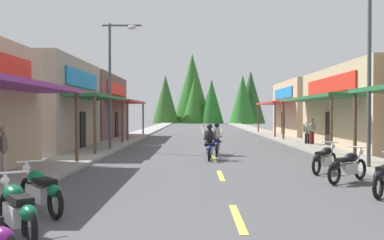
{
  "coord_description": "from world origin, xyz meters",
  "views": [
    {
      "loc": [
        -0.82,
        -0.77,
        2.06
      ],
      "look_at": [
        -1.09,
        33.46,
        1.47
      ],
      "focal_mm": 41.48,
      "sensor_mm": 36.0,
      "label": 1
    }
  ],
  "objects_px": {
    "rider_cruising_trailing": "(217,142)",
    "pedestrian_waiting": "(4,149)",
    "motorcycle_parked_left_1": "(17,209)",
    "rider_cruising_lead": "(210,145)",
    "motorcycle_parked_right_4": "(347,166)",
    "streetlamp_left": "(115,69)",
    "pedestrian_browsing": "(307,131)",
    "motorcycle_parked_left_2": "(41,189)",
    "pedestrian_by_shop": "(312,130)",
    "streetlamp_right": "(361,49)",
    "motorcycle_parked_right_5": "(324,158)"
  },
  "relations": [
    {
      "from": "motorcycle_parked_right_5",
      "to": "motorcycle_parked_left_2",
      "type": "bearing_deg",
      "value": 165.74
    },
    {
      "from": "rider_cruising_trailing",
      "to": "pedestrian_waiting",
      "type": "height_order",
      "value": "pedestrian_waiting"
    },
    {
      "from": "motorcycle_parked_left_1",
      "to": "motorcycle_parked_right_4",
      "type": "bearing_deg",
      "value": -87.5
    },
    {
      "from": "rider_cruising_lead",
      "to": "pedestrian_waiting",
      "type": "bearing_deg",
      "value": 135.92
    },
    {
      "from": "rider_cruising_trailing",
      "to": "pedestrian_browsing",
      "type": "bearing_deg",
      "value": -39.61
    },
    {
      "from": "streetlamp_left",
      "to": "streetlamp_right",
      "type": "distance_m",
      "value": 12.74
    },
    {
      "from": "motorcycle_parked_right_4",
      "to": "pedestrian_browsing",
      "type": "bearing_deg",
      "value": 38.17
    },
    {
      "from": "motorcycle_parked_right_5",
      "to": "pedestrian_browsing",
      "type": "relative_size",
      "value": 1.15
    },
    {
      "from": "motorcycle_parked_left_1",
      "to": "pedestrian_waiting",
      "type": "distance_m",
      "value": 6.84
    },
    {
      "from": "rider_cruising_trailing",
      "to": "motorcycle_parked_left_1",
      "type": "bearing_deg",
      "value": 168.66
    },
    {
      "from": "rider_cruising_trailing",
      "to": "pedestrian_waiting",
      "type": "xyz_separation_m",
      "value": [
        -6.85,
        -8.01,
        0.29
      ]
    },
    {
      "from": "pedestrian_by_shop",
      "to": "pedestrian_waiting",
      "type": "bearing_deg",
      "value": 113.9
    },
    {
      "from": "rider_cruising_lead",
      "to": "pedestrian_browsing",
      "type": "height_order",
      "value": "rider_cruising_lead"
    },
    {
      "from": "pedestrian_by_shop",
      "to": "rider_cruising_lead",
      "type": "bearing_deg",
      "value": 117.83
    },
    {
      "from": "streetlamp_left",
      "to": "pedestrian_browsing",
      "type": "distance_m",
      "value": 12.36
    },
    {
      "from": "motorcycle_parked_right_5",
      "to": "motorcycle_parked_right_4",
      "type": "bearing_deg",
      "value": -141.53
    },
    {
      "from": "motorcycle_parked_right_4",
      "to": "rider_cruising_lead",
      "type": "height_order",
      "value": "rider_cruising_lead"
    },
    {
      "from": "pedestrian_waiting",
      "to": "motorcycle_parked_left_1",
      "type": "bearing_deg",
      "value": 94.03
    },
    {
      "from": "motorcycle_parked_left_1",
      "to": "rider_cruising_trailing",
      "type": "relative_size",
      "value": 0.84
    },
    {
      "from": "rider_cruising_lead",
      "to": "pedestrian_by_shop",
      "type": "relative_size",
      "value": 1.27
    },
    {
      "from": "motorcycle_parked_left_1",
      "to": "pedestrian_waiting",
      "type": "bearing_deg",
      "value": -10.92
    },
    {
      "from": "pedestrian_by_shop",
      "to": "streetlamp_right",
      "type": "bearing_deg",
      "value": 150.46
    },
    {
      "from": "streetlamp_right",
      "to": "motorcycle_parked_right_4",
      "type": "height_order",
      "value": "streetlamp_right"
    },
    {
      "from": "motorcycle_parked_right_4",
      "to": "pedestrian_waiting",
      "type": "distance_m",
      "value": 10.3
    },
    {
      "from": "streetlamp_right",
      "to": "pedestrian_waiting",
      "type": "relative_size",
      "value": 4.1
    },
    {
      "from": "motorcycle_parked_left_2",
      "to": "motorcycle_parked_right_5",
      "type": "bearing_deg",
      "value": -91.88
    },
    {
      "from": "motorcycle_parked_right_5",
      "to": "pedestrian_by_shop",
      "type": "relative_size",
      "value": 1.05
    },
    {
      "from": "streetlamp_left",
      "to": "rider_cruising_lead",
      "type": "xyz_separation_m",
      "value": [
        4.88,
        -4.33,
        -3.7
      ]
    },
    {
      "from": "motorcycle_parked_right_4",
      "to": "pedestrian_by_shop",
      "type": "bearing_deg",
      "value": 37.09
    },
    {
      "from": "rider_cruising_lead",
      "to": "pedestrian_waiting",
      "type": "xyz_separation_m",
      "value": [
        -6.43,
        -5.87,
        0.29
      ]
    },
    {
      "from": "motorcycle_parked_left_1",
      "to": "pedestrian_waiting",
      "type": "xyz_separation_m",
      "value": [
        -2.9,
        6.18,
        0.46
      ]
    },
    {
      "from": "motorcycle_parked_left_2",
      "to": "pedestrian_by_shop",
      "type": "relative_size",
      "value": 1.0
    },
    {
      "from": "motorcycle_parked_right_4",
      "to": "pedestrian_by_shop",
      "type": "xyz_separation_m",
      "value": [
        2.7,
        14.27,
        0.49
      ]
    },
    {
      "from": "streetlamp_left",
      "to": "motorcycle_parked_left_2",
      "type": "height_order",
      "value": "streetlamp_left"
    },
    {
      "from": "streetlamp_right",
      "to": "pedestrian_by_shop",
      "type": "xyz_separation_m",
      "value": [
        1.28,
        11.46,
        -3.34
      ]
    },
    {
      "from": "motorcycle_parked_left_1",
      "to": "pedestrian_by_shop",
      "type": "distance_m",
      "value": 22.54
    },
    {
      "from": "pedestrian_by_shop",
      "to": "motorcycle_parked_left_1",
      "type": "bearing_deg",
      "value": 130.22
    },
    {
      "from": "pedestrian_by_shop",
      "to": "motorcycle_parked_left_2",
      "type": "bearing_deg",
      "value": 127.38
    },
    {
      "from": "rider_cruising_trailing",
      "to": "motorcycle_parked_left_2",
      "type": "bearing_deg",
      "value": 165.45
    },
    {
      "from": "streetlamp_right",
      "to": "pedestrian_browsing",
      "type": "xyz_separation_m",
      "value": [
        1.03,
        11.63,
        -3.43
      ]
    },
    {
      "from": "motorcycle_parked_right_5",
      "to": "rider_cruising_lead",
      "type": "height_order",
      "value": "rider_cruising_lead"
    },
    {
      "from": "motorcycle_parked_left_1",
      "to": "rider_cruising_lead",
      "type": "relative_size",
      "value": 0.84
    },
    {
      "from": "streetlamp_left",
      "to": "motorcycle_parked_left_1",
      "type": "relative_size",
      "value": 3.79
    },
    {
      "from": "streetlamp_left",
      "to": "rider_cruising_trailing",
      "type": "relative_size",
      "value": 3.17
    },
    {
      "from": "motorcycle_parked_right_5",
      "to": "pedestrian_browsing",
      "type": "height_order",
      "value": "pedestrian_browsing"
    },
    {
      "from": "motorcycle_parked_right_4",
      "to": "pedestrian_waiting",
      "type": "height_order",
      "value": "pedestrian_waiting"
    },
    {
      "from": "rider_cruising_lead",
      "to": "rider_cruising_trailing",
      "type": "bearing_deg",
      "value": -7.59
    },
    {
      "from": "motorcycle_parked_left_1",
      "to": "pedestrian_browsing",
      "type": "distance_m",
      "value": 22.58
    },
    {
      "from": "pedestrian_waiting",
      "to": "streetlamp_left",
      "type": "bearing_deg",
      "value": -119.74
    },
    {
      "from": "motorcycle_parked_right_5",
      "to": "pedestrian_waiting",
      "type": "bearing_deg",
      "value": 136.58
    }
  ]
}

